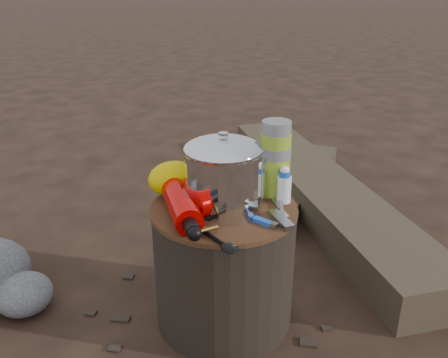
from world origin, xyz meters
name	(u,v)px	position (x,y,z in m)	size (l,w,h in m)	color
ground	(224,316)	(0.00, 0.00, 0.00)	(60.00, 60.00, 0.00)	black
stump	(224,264)	(0.00, 0.00, 0.20)	(0.42, 0.42, 0.39)	black
log_main	(320,192)	(0.76, 0.51, 0.08)	(0.30, 1.78, 0.15)	#3F3425
log_small	(295,186)	(0.73, 0.67, 0.04)	(0.19, 1.06, 0.09)	#3F3425
foil_windscreen	(230,182)	(0.03, 0.03, 0.45)	(0.20, 0.20, 0.12)	silver
camping_pot	(223,174)	(-0.01, -0.01, 0.50)	(0.22, 0.22, 0.22)	silver
fuel_bottle	(181,204)	(-0.13, 0.00, 0.43)	(0.08, 0.32, 0.08)	#D10200
thermos	(275,159)	(0.18, 0.02, 0.51)	(0.09, 0.09, 0.23)	#92B02A
travel_mug	(224,166)	(0.08, 0.16, 0.45)	(0.08, 0.08, 0.11)	black
stuff_sack	(173,178)	(-0.10, 0.15, 0.44)	(0.15, 0.12, 0.10)	#E9C200
food_pouch	(205,166)	(0.02, 0.16, 0.46)	(0.11, 0.02, 0.14)	#0F1854
lighter	(263,221)	(0.05, -0.14, 0.40)	(0.02, 0.08, 0.01)	blue
multitool	(281,220)	(0.10, -0.15, 0.40)	(0.03, 0.11, 0.01)	#A2A2A7
pot_grabber	(279,206)	(0.14, -0.08, 0.40)	(0.04, 0.14, 0.01)	#A2A2A7
spork	(211,236)	(-0.11, -0.14, 0.40)	(0.04, 0.17, 0.01)	black
squeeze_bottle	(284,186)	(0.17, -0.05, 0.44)	(0.04, 0.04, 0.10)	white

